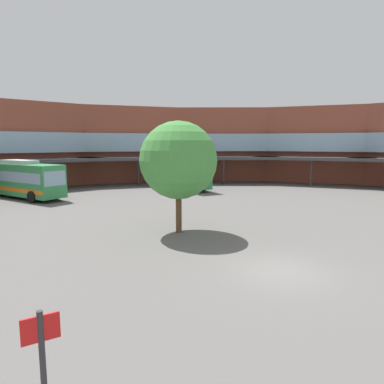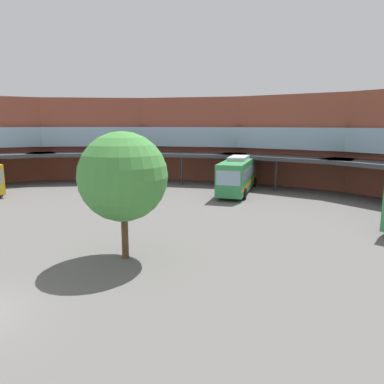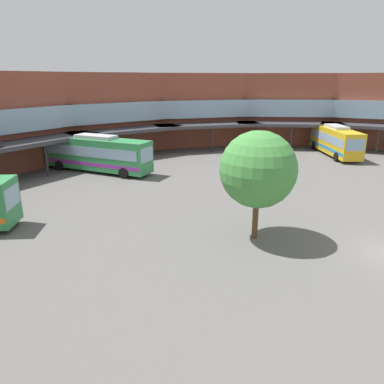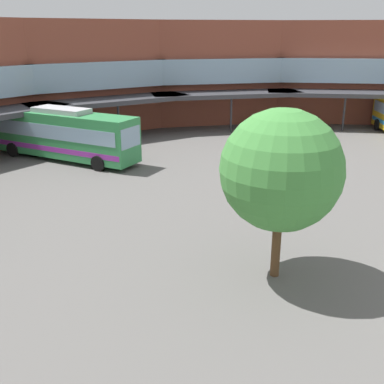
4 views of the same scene
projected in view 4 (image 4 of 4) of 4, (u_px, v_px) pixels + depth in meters
station_building at (52, 104)px, 27.90m from camera, size 83.57×43.50×10.36m
bus_0 at (64, 134)px, 34.91m from camera, size 4.40×12.64×3.96m
plaza_tree at (281, 171)px, 17.31m from camera, size 4.67×4.67×6.77m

